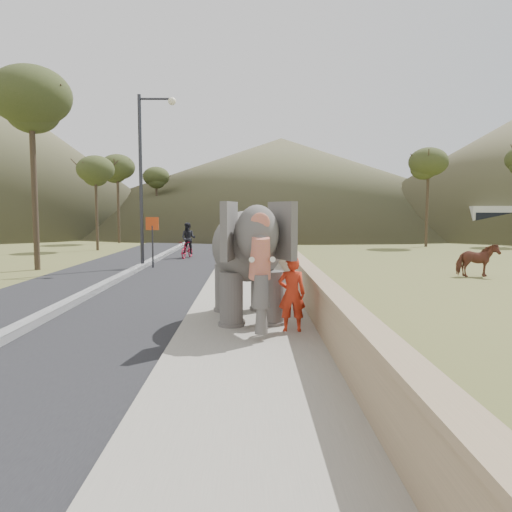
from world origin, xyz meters
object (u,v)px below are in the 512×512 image
Objects in this scene: cow at (477,260)px; motorcyclist at (188,244)px; lamppost at (147,164)px; elephant_and_man at (248,262)px.

cow is 15.19m from motorcyclist.
lamppost is 2.04× the size of elephant_and_man.
elephant_and_man is 16.88m from motorcyclist.
lamppost is 6.47m from motorcyclist.
motorcyclist is (-3.49, 16.50, -0.69)m from elephant_and_man.
cow is 0.41× the size of elephant_and_man.
elephant_and_man reaches higher than motorcyclist.
elephant_and_man is at bearing -78.08° from motorcyclist.
cow is 12.53m from elephant_and_man.
elephant_and_man is at bearing -67.96° from lamppost.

